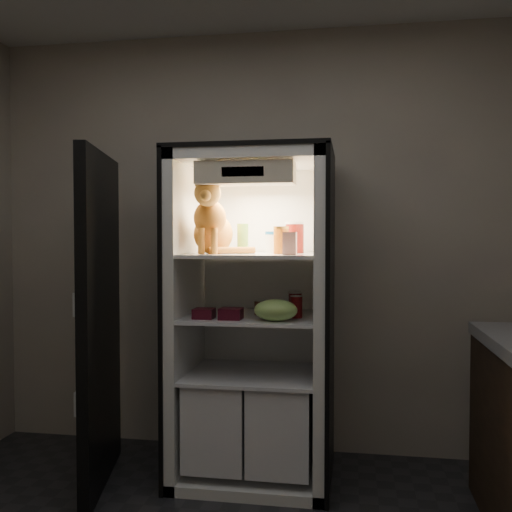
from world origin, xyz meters
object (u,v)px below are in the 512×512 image
Objects in this scene: pepper_jar at (295,237)px; soda_can_c at (296,307)px; refrigerator at (255,339)px; berry_box_right at (231,314)px; soda_can_b at (295,304)px; tabby_cat at (212,224)px; berry_box_left at (204,313)px; soda_can_a at (295,302)px; parmesan_shaker at (243,238)px; salsa_jar at (281,240)px; mayo_tub at (273,242)px; cream_carton at (290,243)px; grape_bag at (276,310)px; condiment_jar at (260,307)px.

soda_can_c is (0.03, -0.20, -0.38)m from pepper_jar.
refrigerator is 0.31m from berry_box_right.
soda_can_b is 0.38m from berry_box_right.
berry_box_right is (0.13, -0.12, -0.48)m from tabby_cat.
refrigerator is 15.39× the size of soda_can_c.
tabby_cat is 0.50m from berry_box_left.
soda_can_a is 0.20m from soda_can_c.
berry_box_left is (-0.17, -0.23, -0.41)m from parmesan_shaker.
salsa_jar is 0.50m from berry_box_right.
mayo_tub is at bearing 56.80° from berry_box_right.
cream_carton reaches higher than soda_can_a.
mayo_tub is 0.59m from berry_box_left.
refrigerator reaches higher than soda_can_a.
soda_can_a reaches higher than grape_bag.
cream_carton is at bearing -39.17° from parmesan_shaker.
berry_box_left is (-0.24, -0.24, 0.18)m from refrigerator.
soda_can_a is 0.44m from berry_box_right.
tabby_cat is at bearing -150.90° from refrigerator.
berry_box_left is at bearing 175.77° from grape_bag.
salsa_jar is 1.25× the size of soda_can_c.
berry_box_left is at bearing -160.04° from soda_can_b.
grape_bag is (-0.07, -0.33, -0.38)m from pepper_jar.
parmesan_shaker is at bearing -166.72° from soda_can_a.
soda_can_b reaches higher than berry_box_left.
cream_carton is 0.50m from berry_box_right.
berry_box_left is at bearing -147.19° from soda_can_a.
parmesan_shaker is 0.48m from soda_can_a.
tabby_cat is 4.05× the size of berry_box_left.
soda_can_b reaches higher than berry_box_right.
pepper_jar is 1.48× the size of soda_can_c.
pepper_jar is 0.60m from berry_box_right.
berry_box_right is at bearing -95.07° from parmesan_shaker.
mayo_tub reaches higher than condiment_jar.
berry_box_right is at bearing 178.07° from cream_carton.
soda_can_a is 0.55m from berry_box_left.
cream_carton is at bearing -47.44° from refrigerator.
soda_can_a is at bearing 32.81° from berry_box_left.
tabby_cat is at bearing 164.10° from cream_carton.
grape_bag is at bearing -91.95° from salsa_jar.
berry_box_right is at bearing -148.82° from salsa_jar.
berry_box_right is (-0.09, -0.24, 0.18)m from refrigerator.
salsa_jar is 0.18m from cream_carton.
tabby_cat is 0.66m from soda_can_c.
tabby_cat is 0.54m from condiment_jar.
parmesan_shaker reaches higher than berry_box_left.
pepper_jar is 0.79× the size of grape_bag.
soda_can_c reaches higher than grape_bag.
soda_can_b is (0.02, -0.13, -0.37)m from pepper_jar.
berry_box_right is at bearing -123.20° from mayo_tub.
refrigerator reaches higher than salsa_jar.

